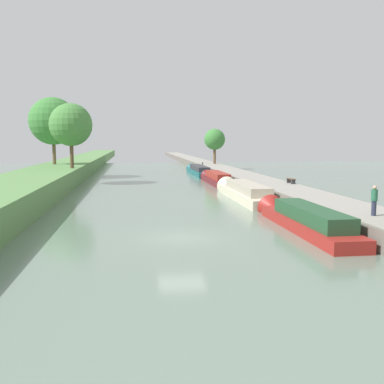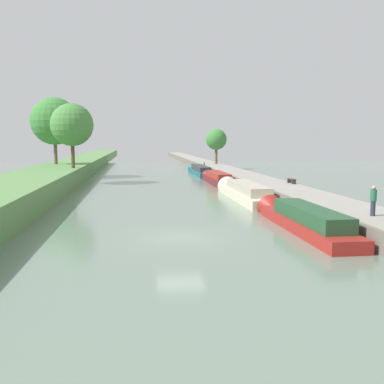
{
  "view_description": "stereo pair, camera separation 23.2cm",
  "coord_description": "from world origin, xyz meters",
  "px_view_note": "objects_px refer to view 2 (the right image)",
  "views": [
    {
      "loc": [
        -2.48,
        -22.81,
        5.14
      ],
      "look_at": [
        2.19,
        12.22,
        1.0
      ],
      "focal_mm": 41.17,
      "sensor_mm": 36.0,
      "label": 1
    },
    {
      "loc": [
        -2.25,
        -22.84,
        5.14
      ],
      "look_at": [
        2.19,
        12.22,
        1.0
      ],
      "focal_mm": 41.17,
      "sensor_mm": 36.0,
      "label": 2
    }
  ],
  "objects_px": {
    "narrowboat_red": "(301,219)",
    "park_bench": "(292,180)",
    "mooring_bollard_far": "(204,164)",
    "narrowboat_teal": "(199,171)",
    "person_walking": "(373,200)",
    "narrowboat_cream": "(243,192)",
    "narrowboat_maroon": "(217,178)"
  },
  "relations": [
    {
      "from": "narrowboat_red",
      "to": "park_bench",
      "type": "xyz_separation_m",
      "value": [
        5.15,
        15.9,
        0.82
      ]
    },
    {
      "from": "narrowboat_teal",
      "to": "park_bench",
      "type": "bearing_deg",
      "value": -79.04
    },
    {
      "from": "narrowboat_cream",
      "to": "person_walking",
      "type": "distance_m",
      "value": 16.09
    },
    {
      "from": "narrowboat_cream",
      "to": "park_bench",
      "type": "bearing_deg",
      "value": 24.1
    },
    {
      "from": "narrowboat_maroon",
      "to": "park_bench",
      "type": "height_order",
      "value": "park_bench"
    },
    {
      "from": "narrowboat_teal",
      "to": "park_bench",
      "type": "xyz_separation_m",
      "value": [
        5.1,
        -26.35,
        0.83
      ]
    },
    {
      "from": "narrowboat_cream",
      "to": "narrowboat_teal",
      "type": "relative_size",
      "value": 0.94
    },
    {
      "from": "narrowboat_cream",
      "to": "mooring_bollard_far",
      "type": "height_order",
      "value": "mooring_bollard_far"
    },
    {
      "from": "narrowboat_teal",
      "to": "mooring_bollard_far",
      "type": "relative_size",
      "value": 33.6
    },
    {
      "from": "narrowboat_red",
      "to": "narrowboat_maroon",
      "type": "xyz_separation_m",
      "value": [
        0.07,
        27.88,
        0.0
      ]
    },
    {
      "from": "narrowboat_teal",
      "to": "park_bench",
      "type": "height_order",
      "value": "park_bench"
    },
    {
      "from": "person_walking",
      "to": "park_bench",
      "type": "distance_m",
      "value": 18.16
    },
    {
      "from": "narrowboat_maroon",
      "to": "person_walking",
      "type": "distance_m",
      "value": 30.22
    },
    {
      "from": "narrowboat_red",
      "to": "narrowboat_cream",
      "type": "bearing_deg",
      "value": 90.58
    },
    {
      "from": "mooring_bollard_far",
      "to": "narrowboat_teal",
      "type": "bearing_deg",
      "value": -104.97
    },
    {
      "from": "person_walking",
      "to": "narrowboat_teal",
      "type": "bearing_deg",
      "value": 94.07
    },
    {
      "from": "narrowboat_teal",
      "to": "narrowboat_maroon",
      "type": "bearing_deg",
      "value": -89.88
    },
    {
      "from": "narrowboat_teal",
      "to": "narrowboat_red",
      "type": "bearing_deg",
      "value": -90.06
    },
    {
      "from": "narrowboat_maroon",
      "to": "person_walking",
      "type": "height_order",
      "value": "person_walking"
    },
    {
      "from": "narrowboat_maroon",
      "to": "mooring_bollard_far",
      "type": "distance_m",
      "value": 21.0
    },
    {
      "from": "narrowboat_maroon",
      "to": "narrowboat_teal",
      "type": "relative_size",
      "value": 0.83
    },
    {
      "from": "narrowboat_cream",
      "to": "narrowboat_red",
      "type": "bearing_deg",
      "value": -89.42
    },
    {
      "from": "narrowboat_teal",
      "to": "person_walking",
      "type": "relative_size",
      "value": 9.11
    },
    {
      "from": "narrowboat_red",
      "to": "mooring_bollard_far",
      "type": "relative_size",
      "value": 27.4
    },
    {
      "from": "person_walking",
      "to": "mooring_bollard_far",
      "type": "xyz_separation_m",
      "value": [
        -1.4,
        50.94,
        -0.65
      ]
    },
    {
      "from": "narrowboat_cream",
      "to": "narrowboat_teal",
      "type": "bearing_deg",
      "value": 89.63
    },
    {
      "from": "narrowboat_cream",
      "to": "park_bench",
      "type": "height_order",
      "value": "park_bench"
    },
    {
      "from": "mooring_bollard_far",
      "to": "narrowboat_red",
      "type": "bearing_deg",
      "value": -92.11
    },
    {
      "from": "narrowboat_maroon",
      "to": "mooring_bollard_far",
      "type": "xyz_separation_m",
      "value": [
        1.72,
        20.92,
        0.7
      ]
    },
    {
      "from": "narrowboat_red",
      "to": "mooring_bollard_far",
      "type": "height_order",
      "value": "mooring_bollard_far"
    },
    {
      "from": "narrowboat_maroon",
      "to": "narrowboat_red",
      "type": "bearing_deg",
      "value": -90.15
    },
    {
      "from": "narrowboat_red",
      "to": "park_bench",
      "type": "bearing_deg",
      "value": 72.06
    }
  ]
}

